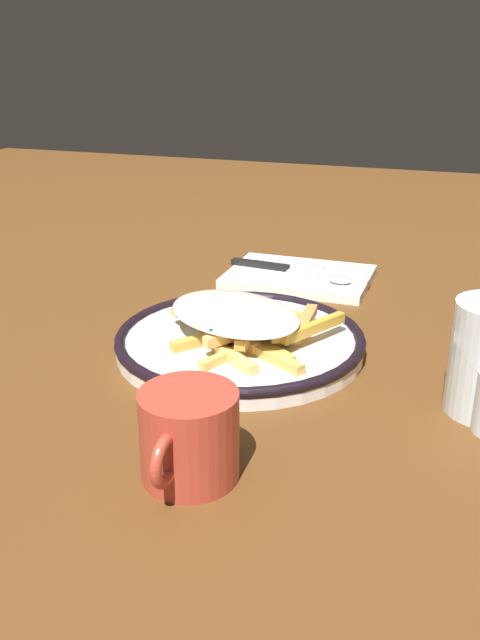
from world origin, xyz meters
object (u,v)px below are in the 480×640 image
Objects in this scene: plate at (240,341)px; fries_heap at (241,321)px; napkin at (298,277)px; spoon at (317,278)px; knife at (286,269)px; coffee_mug at (189,436)px; fork at (311,266)px.

fries_heap is at bearing 67.61° from plate.
napkin is 1.34× the size of spoon.
knife reaches higher than napkin.
coffee_mug is at bearing 4.99° from napkin.
fork is (-0.29, 0.01, -0.02)m from fries_heap.
knife is (-0.26, -0.02, -0.02)m from fries_heap.
fork is 0.06m from spoon.
napkin is at bearing -179.27° from fries_heap.
napkin is 0.50m from coffee_mug.
knife reaches higher than fork.
napkin is (-0.26, -0.00, -0.03)m from fries_heap.
plate is at bearing -2.10° from fork.
fork is 0.84× the size of knife.
plate is at bearing -112.39° from fries_heap.
plate is 1.83× the size of spoon.
fries_heap is 1.23× the size of fork.
fork is at bearing -176.59° from coffee_mug.
coffee_mug is (0.50, 0.04, 0.03)m from napkin.
napkin is 0.03m from fork.
knife is at bearing -95.08° from napkin.
knife is 1.38× the size of spoon.
napkin is at bearing -175.01° from coffee_mug.
knife is (-0.26, -0.02, 0.00)m from plate.
fries_heap reaches higher than knife.
plate is 1.58× the size of fork.
napkin is 0.05m from spoon.
knife is (-0.00, -0.02, 0.01)m from napkin.
plate reaches higher than fork.
plate is at bearing 4.50° from knife.
napkin is 0.96× the size of knife.
fork is at bearing 156.06° from napkin.
coffee_mug reaches higher than fries_heap.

